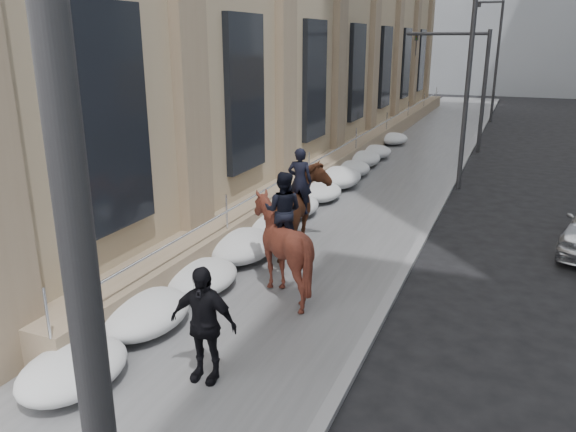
% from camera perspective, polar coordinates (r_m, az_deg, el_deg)
% --- Properties ---
extents(ground, '(140.00, 140.00, 0.00)m').
position_cam_1_polar(ground, '(10.85, -7.76, -13.29)').
color(ground, black).
rests_on(ground, ground).
extents(sidewalk, '(5.00, 80.00, 0.12)m').
position_cam_1_polar(sidewalk, '(19.41, 7.08, 1.00)').
color(sidewalk, '#505052').
rests_on(sidewalk, ground).
extents(curb, '(0.24, 80.00, 0.12)m').
position_cam_1_polar(curb, '(18.93, 14.73, 0.12)').
color(curb, slate).
rests_on(curb, ground).
extents(bg_building_far, '(24.00, 12.00, 20.00)m').
position_cam_1_polar(bg_building_far, '(80.84, 15.66, 20.06)').
color(bg_building_far, gray).
rests_on(bg_building_far, ground).
extents(streetlight_near, '(1.71, 0.24, 8.00)m').
position_cam_1_polar(streetlight_near, '(3.04, -22.90, -2.01)').
color(streetlight_near, '#2D2D30').
rests_on(streetlight_near, ground).
extents(streetlight_mid, '(1.71, 0.24, 8.00)m').
position_cam_1_polar(streetlight_mid, '(22.11, 17.52, 14.27)').
color(streetlight_mid, '#2D2D30').
rests_on(streetlight_mid, ground).
extents(streetlight_far, '(1.71, 0.24, 8.00)m').
position_cam_1_polar(streetlight_far, '(42.05, 20.30, 15.17)').
color(streetlight_far, '#2D2D30').
rests_on(streetlight_far, ground).
extents(traffic_signal, '(4.10, 0.22, 6.00)m').
position_cam_1_polar(traffic_signal, '(30.15, 17.67, 13.81)').
color(traffic_signal, '#2D2D30').
rests_on(traffic_signal, ground).
extents(snow_bank, '(1.70, 18.10, 0.76)m').
position_cam_1_polar(snow_bank, '(17.99, 1.13, 1.17)').
color(snow_bank, silver).
rests_on(snow_bank, sidewalk).
extents(mounted_horse_left, '(1.72, 2.88, 2.79)m').
position_cam_1_polar(mounted_horse_left, '(14.43, 1.45, 0.49)').
color(mounted_horse_left, '#432214').
rests_on(mounted_horse_left, sidewalk).
extents(mounted_horse_right, '(2.03, 2.21, 2.74)m').
position_cam_1_polar(mounted_horse_right, '(12.22, -0.70, -2.77)').
color(mounted_horse_right, '#3F1912').
rests_on(mounted_horse_right, sidewalk).
extents(pedestrian, '(1.20, 0.55, 2.00)m').
position_cam_1_polar(pedestrian, '(9.36, -8.61, -10.78)').
color(pedestrian, black).
rests_on(pedestrian, sidewalk).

